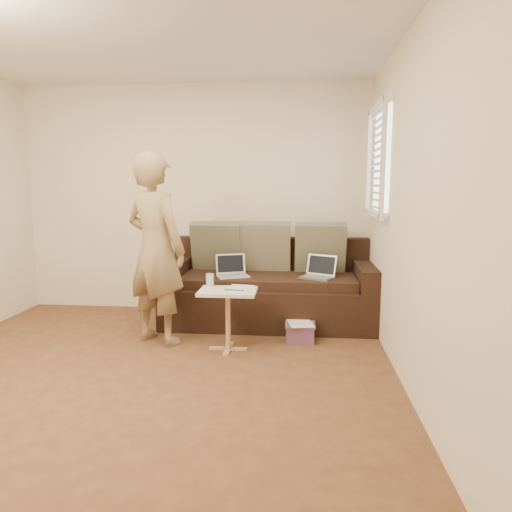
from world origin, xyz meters
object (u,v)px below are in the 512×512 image
Objects in this scene: sofa at (269,284)px; laptop_silver at (317,278)px; side_table at (228,320)px; striped_box at (300,331)px; person at (156,249)px; laptop_white at (233,277)px; drinking_glass at (210,280)px.

sofa is 6.74× the size of laptop_silver.
side_table reaches higher than striped_box.
person is at bearing -131.59° from laptop_silver.
person reaches higher than laptop_silver.
person reaches higher than laptop_white.
sofa reaches higher than laptop_white.
laptop_silver is 1.03× the size of laptop_white.
striped_box is at bearing -83.74° from laptop_silver.
sofa is at bearing 120.70° from striped_box.
striped_box is (0.71, -0.44, -0.43)m from laptop_white.
sofa is 18.33× the size of drinking_glass.
laptop_white is 1.13× the size of striped_box.
sofa is 6.95× the size of laptop_white.
laptop_silver is at bearing -21.68° from laptop_white.
side_table is at bearing -106.92° from laptop_white.
sofa reaches higher than striped_box.
side_table is at bearing -167.02° from person.
laptop_silver is 1.66m from person.
side_table is (0.69, -0.16, -0.61)m from person.
laptop_silver is 0.64m from striped_box.
side_table is 0.40m from drinking_glass.
drinking_glass is (-0.12, -0.64, 0.09)m from laptop_white.
laptop_white is (-0.87, -0.00, 0.00)m from laptop_silver.
laptop_white is 0.94m from striped_box.
striped_box is (1.34, 0.15, -0.80)m from person.
person is (-0.63, -0.59, 0.36)m from laptop_white.
person reaches higher than sofa.
sofa is 0.75m from striped_box.
striped_box is (0.34, -0.58, -0.34)m from sofa.
sofa is 0.53m from laptop_silver.
drinking_glass is 1.00m from striped_box.
laptop_white is 0.18× the size of person.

